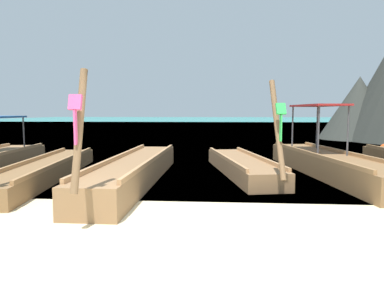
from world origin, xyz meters
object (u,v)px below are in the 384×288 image
longtail_boat_pink_ribbon (135,170)px  longtail_boat_violet_ribbon (329,163)px  longtail_boat_green_ribbon (242,166)px  longtail_boat_turquoise_ribbon (46,170)px

longtail_boat_pink_ribbon → longtail_boat_violet_ribbon: longtail_boat_violet_ribbon is taller
longtail_boat_pink_ribbon → longtail_boat_green_ribbon: bearing=26.7°
longtail_boat_green_ribbon → longtail_boat_turquoise_ribbon: bearing=-167.8°
longtail_boat_green_ribbon → longtail_boat_violet_ribbon: (2.55, -0.03, 0.11)m
longtail_boat_turquoise_ribbon → longtail_boat_green_ribbon: (5.50, 1.19, 0.00)m
longtail_boat_violet_ribbon → longtail_boat_turquoise_ribbon: bearing=-171.8°
longtail_boat_pink_ribbon → longtail_boat_green_ribbon: size_ratio=1.23×
longtail_boat_pink_ribbon → longtail_boat_green_ribbon: 3.26m
longtail_boat_turquoise_ribbon → longtail_boat_violet_ribbon: 8.14m
longtail_boat_pink_ribbon → longtail_boat_violet_ribbon: 5.65m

